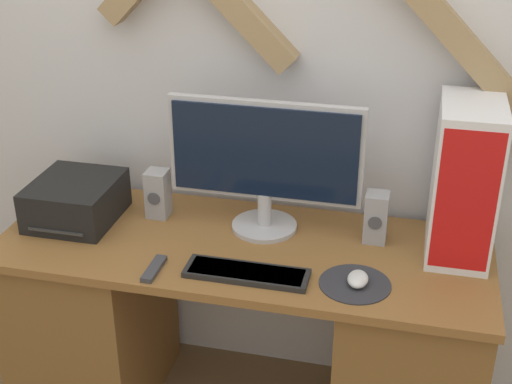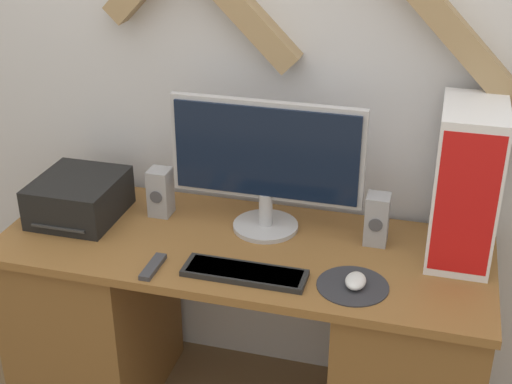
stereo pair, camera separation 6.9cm
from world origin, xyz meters
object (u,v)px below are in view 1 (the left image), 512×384
object	(u,v)px
monitor	(265,159)
keyboard	(247,273)
computer_tower	(465,181)
speaker_left	(158,194)
remote_control	(154,269)
speaker_right	(376,217)
mouse	(358,279)
printer	(76,200)

from	to	relation	value
monitor	keyboard	bearing A→B (deg)	-87.55
computer_tower	monitor	bearing A→B (deg)	179.81
monitor	speaker_left	xyz separation A→B (m)	(-0.39, 0.00, -0.17)
monitor	keyboard	size ratio (longest dim) A/B	1.69
computer_tower	keyboard	bearing A→B (deg)	-153.86
speaker_left	remote_control	size ratio (longest dim) A/B	1.20
speaker_right	computer_tower	bearing A→B (deg)	-0.69
keyboard	speaker_right	world-z (taller)	speaker_right
mouse	computer_tower	distance (m)	0.46
speaker_right	remote_control	size ratio (longest dim) A/B	1.20
monitor	remote_control	xyz separation A→B (m)	(-0.27, -0.35, -0.25)
keyboard	remote_control	bearing A→B (deg)	-172.10
keyboard	speaker_right	size ratio (longest dim) A/B	2.23
monitor	speaker_left	distance (m)	0.42
speaker_left	monitor	bearing A→B (deg)	-0.09
monitor	speaker_left	world-z (taller)	monitor
keyboard	remote_control	xyz separation A→B (m)	(-0.29, -0.04, -0.00)
speaker_right	remote_control	bearing A→B (deg)	-151.72
monitor	speaker_left	size ratio (longest dim) A/B	3.78
keyboard	printer	xyz separation A→B (m)	(-0.67, 0.22, 0.06)
keyboard	remote_control	distance (m)	0.29
computer_tower	speaker_right	distance (m)	0.31
monitor	keyboard	world-z (taller)	monitor
printer	remote_control	bearing A→B (deg)	-34.04
mouse	computer_tower	size ratio (longest dim) A/B	0.18
mouse	keyboard	bearing A→B (deg)	-175.25
monitor	printer	distance (m)	0.69
printer	speaker_left	world-z (taller)	speaker_left
computer_tower	printer	size ratio (longest dim) A/B	1.58
speaker_left	printer	bearing A→B (deg)	-161.79
keyboard	computer_tower	bearing A→B (deg)	26.14
monitor	printer	world-z (taller)	monitor
speaker_left	speaker_right	size ratio (longest dim) A/B	1.00
monitor	printer	xyz separation A→B (m)	(-0.66, -0.09, -0.19)
mouse	monitor	bearing A→B (deg)	141.30
computer_tower	remote_control	xyz separation A→B (m)	(-0.91, -0.35, -0.24)
monitor	printer	bearing A→B (deg)	-172.30
printer	speaker_left	xyz separation A→B (m)	(0.27, 0.09, 0.01)
printer	keyboard	bearing A→B (deg)	-18.14
speaker_left	remote_control	bearing A→B (deg)	-72.17
computer_tower	mouse	bearing A→B (deg)	-135.91
monitor	remote_control	world-z (taller)	monitor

